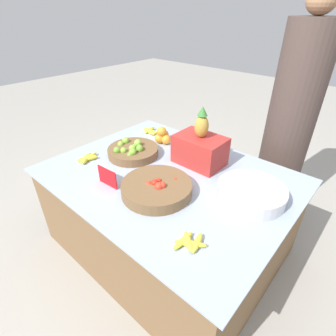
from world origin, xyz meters
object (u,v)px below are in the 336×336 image
Objects in this scene: produce_crate at (200,148)px; vendor_person at (289,126)px; lime_bowl at (133,151)px; metal_bowl at (251,193)px; tomato_basket at (157,188)px; price_sign at (107,177)px.

produce_crate is 0.77m from vendor_person.
lime_bowl is 0.49m from produce_crate.
lime_bowl is at bearing -151.23° from produce_crate.
lime_bowl is at bearing -173.57° from metal_bowl.
produce_crate is (0.43, 0.23, 0.08)m from lime_bowl.
tomato_basket is at bearing -105.77° from vendor_person.
lime_bowl is 1.21m from vendor_person.
tomato_basket is 1.08× the size of metal_bowl.
produce_crate is (0.26, 0.59, 0.06)m from price_sign.
price_sign reaches higher than metal_bowl.
metal_bowl is 0.84m from price_sign.
vendor_person is at bearing 63.67° from produce_crate.
vendor_person is (0.77, 0.92, 0.12)m from lime_bowl.
tomato_basket is at bearing -144.23° from metal_bowl.
lime_bowl reaches higher than tomato_basket.
metal_bowl is at bearing -82.11° from vendor_person.
metal_bowl is at bearing 35.77° from tomato_basket.
metal_bowl is 0.94× the size of produce_crate.
lime_bowl is 0.95× the size of metal_bowl.
produce_crate is at bearing -116.33° from vendor_person.
tomato_basket is at bearing -25.60° from lime_bowl.
price_sign is 0.09× the size of vendor_person.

